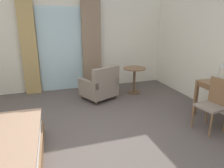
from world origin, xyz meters
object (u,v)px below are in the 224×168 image
desk_chair (214,102)px  round_cafe_table (134,75)px  desk_lamp (221,68)px  armchair_by_window (100,86)px

desk_chair → round_cafe_table: (-0.54, 2.28, -0.01)m
desk_lamp → armchair_by_window: desk_lamp is taller
desk_chair → round_cafe_table: 2.34m
desk_chair → armchair_by_window: (-1.56, 2.09, -0.19)m
desk_chair → armchair_by_window: desk_chair is taller
desk_chair → armchair_by_window: bearing=126.8°
desk_lamp → armchair_by_window: (-2.02, 1.70, -0.69)m
desk_lamp → round_cafe_table: (-1.00, 1.89, -0.51)m
desk_chair → desk_lamp: desk_lamp is taller
desk_chair → desk_lamp: 0.79m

